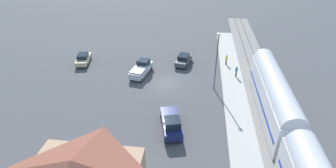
{
  "coord_description": "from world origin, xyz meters",
  "views": [
    {
      "loc": [
        -4.71,
        35.34,
        20.14
      ],
      "look_at": [
        -0.69,
        2.12,
        1.0
      ],
      "focal_mm": 29.18,
      "sensor_mm": 36.0,
      "label": 1
    }
  ],
  "objects_px": {
    "pedestrian_on_platform": "(226,59)",
    "pedestrian_waiting_far": "(236,71)",
    "sedan_tan": "(83,59)",
    "pickup_silver": "(141,69)",
    "pickup_navy": "(171,123)",
    "light_pole_near_platform": "(217,56)",
    "sedan_charcoal": "(184,59)"
  },
  "relations": [
    {
      "from": "light_pole_near_platform",
      "to": "pedestrian_waiting_far",
      "type": "bearing_deg",
      "value": -132.89
    },
    {
      "from": "pedestrian_waiting_far",
      "to": "sedan_tan",
      "type": "relative_size",
      "value": 0.36
    },
    {
      "from": "sedan_tan",
      "to": "pickup_navy",
      "type": "xyz_separation_m",
      "value": [
        -16.79,
        15.81,
        0.15
      ]
    },
    {
      "from": "pedestrian_on_platform",
      "to": "light_pole_near_platform",
      "type": "distance_m",
      "value": 9.04
    },
    {
      "from": "pedestrian_waiting_far",
      "to": "sedan_charcoal",
      "type": "relative_size",
      "value": 0.36
    },
    {
      "from": "pedestrian_waiting_far",
      "to": "pickup_silver",
      "type": "bearing_deg",
      "value": 2.15
    },
    {
      "from": "pickup_silver",
      "to": "light_pole_near_platform",
      "type": "height_order",
      "value": "light_pole_near_platform"
    },
    {
      "from": "sedan_tan",
      "to": "sedan_charcoal",
      "type": "xyz_separation_m",
      "value": [
        -16.96,
        -1.74,
        0.0
      ]
    },
    {
      "from": "pedestrian_waiting_far",
      "to": "pickup_silver",
      "type": "relative_size",
      "value": 0.3
    },
    {
      "from": "pedestrian_on_platform",
      "to": "sedan_tan",
      "type": "xyz_separation_m",
      "value": [
        24.07,
        1.92,
        -0.4
      ]
    },
    {
      "from": "light_pole_near_platform",
      "to": "pedestrian_on_platform",
      "type": "bearing_deg",
      "value": -105.51
    },
    {
      "from": "pedestrian_waiting_far",
      "to": "light_pole_near_platform",
      "type": "xyz_separation_m",
      "value": [
        3.41,
        3.67,
        3.92
      ]
    },
    {
      "from": "pedestrian_on_platform",
      "to": "sedan_tan",
      "type": "relative_size",
      "value": 0.36
    },
    {
      "from": "sedan_tan",
      "to": "pickup_silver",
      "type": "bearing_deg",
      "value": 165.26
    },
    {
      "from": "pedestrian_on_platform",
      "to": "pickup_navy",
      "type": "relative_size",
      "value": 0.3
    },
    {
      "from": "sedan_tan",
      "to": "light_pole_near_platform",
      "type": "xyz_separation_m",
      "value": [
        -21.89,
        5.93,
        4.32
      ]
    },
    {
      "from": "sedan_charcoal",
      "to": "pickup_navy",
      "type": "distance_m",
      "value": 17.55
    },
    {
      "from": "sedan_charcoal",
      "to": "light_pole_near_platform",
      "type": "height_order",
      "value": "light_pole_near_platform"
    },
    {
      "from": "sedan_tan",
      "to": "pickup_silver",
      "type": "distance_m",
      "value": 11.03
    },
    {
      "from": "pedestrian_on_platform",
      "to": "pedestrian_waiting_far",
      "type": "height_order",
      "value": "same"
    },
    {
      "from": "sedan_tan",
      "to": "light_pole_near_platform",
      "type": "bearing_deg",
      "value": 164.84
    },
    {
      "from": "sedan_charcoal",
      "to": "pedestrian_on_platform",
      "type": "bearing_deg",
      "value": -178.57
    },
    {
      "from": "sedan_tan",
      "to": "pickup_navy",
      "type": "height_order",
      "value": "pickup_navy"
    },
    {
      "from": "pedestrian_on_platform",
      "to": "pickup_silver",
      "type": "relative_size",
      "value": 0.3
    },
    {
      "from": "pedestrian_on_platform",
      "to": "light_pole_near_platform",
      "type": "height_order",
      "value": "light_pole_near_platform"
    },
    {
      "from": "pickup_silver",
      "to": "light_pole_near_platform",
      "type": "bearing_deg",
      "value": 164.45
    },
    {
      "from": "pedestrian_waiting_far",
      "to": "pickup_navy",
      "type": "height_order",
      "value": "pickup_navy"
    },
    {
      "from": "sedan_tan",
      "to": "pickup_silver",
      "type": "relative_size",
      "value": 0.84
    },
    {
      "from": "pedestrian_on_platform",
      "to": "pickup_navy",
      "type": "height_order",
      "value": "pickup_navy"
    },
    {
      "from": "pickup_navy",
      "to": "light_pole_near_platform",
      "type": "xyz_separation_m",
      "value": [
        -5.1,
        -9.88,
        4.17
      ]
    },
    {
      "from": "pedestrian_on_platform",
      "to": "pickup_navy",
      "type": "bearing_deg",
      "value": 67.69
    },
    {
      "from": "sedan_tan",
      "to": "light_pole_near_platform",
      "type": "height_order",
      "value": "light_pole_near_platform"
    }
  ]
}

